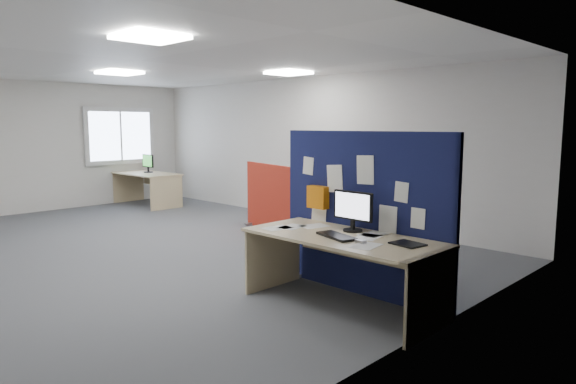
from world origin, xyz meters
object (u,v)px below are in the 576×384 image
Objects in this scene: office_chair at (298,219)px; second_desk at (148,180)px; red_divider at (269,198)px; navy_divider at (362,214)px; monitor_second at (148,163)px; main_desk at (345,251)px; monitor_main at (353,209)px.

second_desk is at bearing 154.59° from office_chair.
navy_divider is at bearing -12.31° from red_divider.
office_chair is (5.80, -1.20, -0.38)m from monitor_second.
red_divider is (-3.22, 2.02, -0.01)m from main_desk.
office_chair is (5.74, -1.15, 0.02)m from second_desk.
monitor_main is (0.06, -0.24, 0.09)m from navy_divider.
navy_divider is 4.67× the size of monitor_second.
monitor_main is at bearing -11.72° from monitor_second.
red_divider is 3.30× the size of monitor_second.
navy_divider is 1.06× the size of main_desk.
red_divider reaches higher than office_chair.
monitor_main is at bearing -40.74° from office_chair.
navy_divider is at bearing -12.93° from second_desk.
second_desk is at bearing 167.07° from navy_divider.
monitor_second reaches higher than second_desk.
office_chair is at bearing 160.70° from navy_divider.
red_divider is 2.02m from office_chair.
main_desk is at bearing -13.05° from monitor_second.
navy_divider reaches higher than second_desk.
monitor_second is (-4.10, 0.11, 0.39)m from red_divider.
main_desk is 7.55m from second_desk.
navy_divider is at bearing 104.35° from monitor_main.
office_chair is (-1.46, 0.73, -0.38)m from monitor_main.
office_chair reaches higher than main_desk.
red_divider reaches higher than second_desk.
navy_divider is 1.42× the size of red_divider.
navy_divider is 1.24× the size of second_desk.
navy_divider is 1.52m from office_chair.
red_divider is at bearing 151.54° from monitor_main.
navy_divider reaches higher than main_desk.
monitor_main is 3.67m from red_divider.
monitor_main reaches higher than office_chair.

